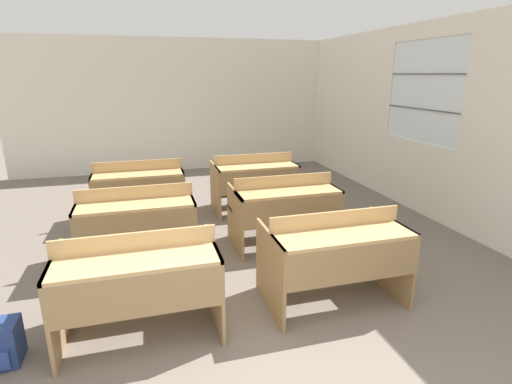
# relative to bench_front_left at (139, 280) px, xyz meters

# --- Properties ---
(wall_back) EXTENTS (6.54, 0.06, 2.70)m
(wall_back) POSITION_rel_bench_front_left_xyz_m (0.79, 5.73, 0.87)
(wall_back) COLOR white
(wall_back) RESTS_ON ground_plane
(wall_right_with_window) EXTENTS (0.06, 7.35, 2.70)m
(wall_right_with_window) POSITION_rel_bench_front_left_xyz_m (4.03, 2.02, 0.84)
(wall_right_with_window) COLOR white
(wall_right_with_window) RESTS_ON ground_plane
(bench_front_left) EXTENTS (1.21, 0.76, 0.86)m
(bench_front_left) POSITION_rel_bench_front_left_xyz_m (0.00, 0.00, 0.00)
(bench_front_left) COLOR #97794F
(bench_front_left) RESTS_ON ground_plane
(bench_front_right) EXTENTS (1.21, 0.76, 0.86)m
(bench_front_right) POSITION_rel_bench_front_left_xyz_m (1.66, 0.02, 0.00)
(bench_front_right) COLOR olive
(bench_front_right) RESTS_ON ground_plane
(bench_second_left) EXTENTS (1.21, 0.76, 0.86)m
(bench_second_left) POSITION_rel_bench_front_left_xyz_m (-0.01, 1.34, 0.00)
(bench_second_left) COLOR #95774C
(bench_second_left) RESTS_ON ground_plane
(bench_second_right) EXTENTS (1.21, 0.76, 0.86)m
(bench_second_right) POSITION_rel_bench_front_left_xyz_m (1.67, 1.35, 0.00)
(bench_second_right) COLOR olive
(bench_second_right) RESTS_ON ground_plane
(bench_third_left) EXTENTS (1.21, 0.76, 0.86)m
(bench_third_left) POSITION_rel_bench_front_left_xyz_m (0.01, 2.68, 0.00)
(bench_third_left) COLOR #93744A
(bench_third_left) RESTS_ON ground_plane
(bench_third_right) EXTENTS (1.21, 0.76, 0.86)m
(bench_third_right) POSITION_rel_bench_front_left_xyz_m (1.68, 2.70, 0.00)
(bench_third_right) COLOR #95774C
(bench_third_right) RESTS_ON ground_plane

